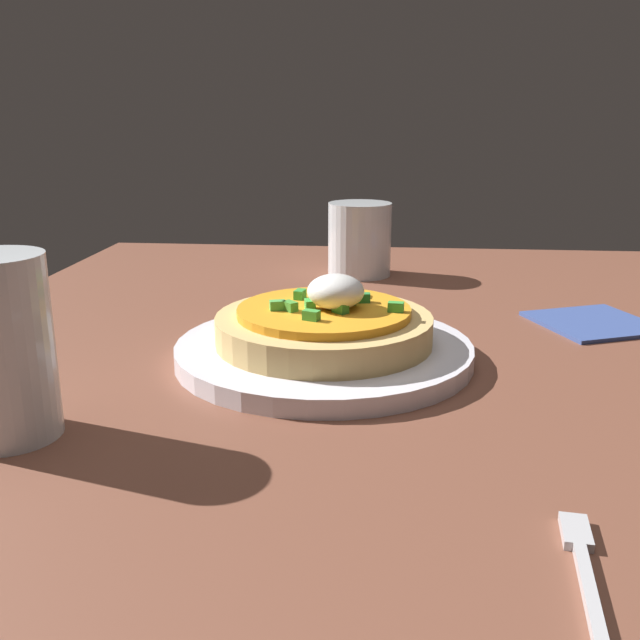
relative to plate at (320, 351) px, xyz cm
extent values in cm
cube|color=brown|center=(-1.95, 5.00, -1.93)|extent=(103.37, 86.44, 2.30)
cylinder|color=white|center=(0.00, 0.00, 0.00)|extent=(25.25, 25.25, 1.55)
cylinder|color=tan|center=(0.00, 0.00, 1.99)|extent=(18.34, 18.34, 2.43)
cylinder|color=orange|center=(0.00, 0.00, 3.55)|extent=(14.63, 14.63, 0.70)
ellipsoid|color=white|center=(0.18, 0.99, 5.33)|extent=(4.77, 4.77, 2.87)
cube|color=#4FAE4B|center=(1.18, -3.75, 4.30)|extent=(1.12, 1.45, 0.80)
cube|color=green|center=(0.67, -1.11, 4.30)|extent=(1.44, 1.09, 0.80)
cube|color=green|center=(-2.66, 1.76, 4.30)|extent=(1.39, 1.51, 0.80)
cube|color=green|center=(3.91, -0.66, 4.30)|extent=(1.21, 1.48, 0.80)
cube|color=#52B64D|center=(-4.60, 1.19, 4.30)|extent=(1.31, 0.85, 0.80)
cube|color=#2F8C32|center=(-3.94, 2.62, 4.30)|extent=(1.31, 0.85, 0.80)
cube|color=green|center=(0.80, 5.99, 4.30)|extent=(0.95, 1.37, 0.80)
cube|color=green|center=(-2.64, -2.34, 4.30)|extent=(1.42, 1.05, 0.80)
cube|color=green|center=(-1.43, 2.31, 4.30)|extent=(1.38, 0.98, 0.80)
cube|color=green|center=(1.61, 1.49, 4.30)|extent=(1.45, 1.49, 0.80)
cube|color=green|center=(1.38, -2.69, 4.30)|extent=(1.47, 1.47, 0.80)
cube|color=#2C863C|center=(-2.04, 3.17, 4.30)|extent=(0.93, 1.36, 0.80)
cylinder|color=silver|center=(-33.54, 1.68, 3.89)|extent=(8.12, 8.12, 9.33)
cylinder|color=#3E1109|center=(-33.54, 1.68, 2.00)|extent=(7.14, 7.14, 4.75)
cube|color=#B7B7BC|center=(30.39, 14.23, -0.52)|extent=(7.68, 1.52, 0.50)
cube|color=#B7B7BC|center=(25.19, 14.86, -0.52)|extent=(2.95, 1.73, 0.50)
cube|color=#354A8A|center=(-12.93, 25.94, -0.57)|extent=(13.63, 13.63, 0.40)
camera|label=1|loc=(57.44, 5.33, 19.66)|focal=40.01mm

